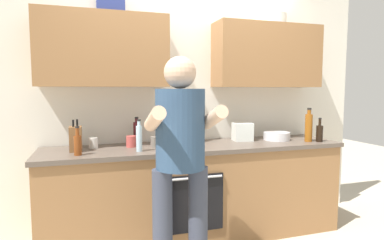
{
  "coord_description": "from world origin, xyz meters",
  "views": [
    {
      "loc": [
        -0.95,
        -2.87,
        1.43
      ],
      "look_at": [
        -0.08,
        -0.1,
        1.15
      ],
      "focal_mm": 30.22,
      "sensor_mm": 36.0,
      "label": 1
    }
  ],
  "objects_px": {
    "bottle_oil": "(192,137)",
    "cup_stoneware": "(155,142)",
    "knife_block": "(76,139)",
    "bottle_water": "(139,138)",
    "bottle_soy": "(319,133)",
    "cup_coffee": "(93,143)",
    "grocery_bag_produce": "(243,132)",
    "mixing_bowl": "(277,136)",
    "bottle_juice": "(201,132)",
    "cup_ceramic": "(131,141)",
    "bottle_hotsauce": "(188,136)",
    "person_standing": "(180,154)",
    "bottle_vinegar": "(78,144)",
    "bottle_syrup": "(309,127)",
    "bottle_wine": "(137,133)"
  },
  "relations": [
    {
      "from": "bottle_water",
      "to": "bottle_vinegar",
      "type": "height_order",
      "value": "bottle_water"
    },
    {
      "from": "bottle_hotsauce",
      "to": "knife_block",
      "type": "height_order",
      "value": "knife_block"
    },
    {
      "from": "bottle_wine",
      "to": "bottle_syrup",
      "type": "distance_m",
      "value": 1.71
    },
    {
      "from": "bottle_juice",
      "to": "bottle_soy",
      "type": "relative_size",
      "value": 1.0
    },
    {
      "from": "bottle_water",
      "to": "bottle_syrup",
      "type": "height_order",
      "value": "bottle_syrup"
    },
    {
      "from": "bottle_oil",
      "to": "bottle_syrup",
      "type": "distance_m",
      "value": 1.23
    },
    {
      "from": "bottle_juice",
      "to": "bottle_oil",
      "type": "relative_size",
      "value": 1.01
    },
    {
      "from": "grocery_bag_produce",
      "to": "cup_stoneware",
      "type": "bearing_deg",
      "value": -174.3
    },
    {
      "from": "bottle_vinegar",
      "to": "bottle_wine",
      "type": "xyz_separation_m",
      "value": [
        0.52,
        0.35,
        0.02
      ]
    },
    {
      "from": "person_standing",
      "to": "knife_block",
      "type": "relative_size",
      "value": 6.07
    },
    {
      "from": "bottle_soy",
      "to": "grocery_bag_produce",
      "type": "relative_size",
      "value": 1.28
    },
    {
      "from": "grocery_bag_produce",
      "to": "cup_ceramic",
      "type": "bearing_deg",
      "value": -178.85
    },
    {
      "from": "bottle_juice",
      "to": "cup_ceramic",
      "type": "relative_size",
      "value": 2.36
    },
    {
      "from": "bottle_oil",
      "to": "cup_stoneware",
      "type": "distance_m",
      "value": 0.34
    },
    {
      "from": "bottle_oil",
      "to": "bottle_hotsauce",
      "type": "xyz_separation_m",
      "value": [
        0.01,
        0.14,
        -0.01
      ]
    },
    {
      "from": "bottle_oil",
      "to": "bottle_wine",
      "type": "bearing_deg",
      "value": 145.39
    },
    {
      "from": "bottle_oil",
      "to": "bottle_juice",
      "type": "bearing_deg",
      "value": 56.31
    },
    {
      "from": "person_standing",
      "to": "bottle_syrup",
      "type": "bearing_deg",
      "value": 21.89
    },
    {
      "from": "bottle_syrup",
      "to": "bottle_oil",
      "type": "bearing_deg",
      "value": 179.05
    },
    {
      "from": "bottle_syrup",
      "to": "cup_ceramic",
      "type": "height_order",
      "value": "bottle_syrup"
    },
    {
      "from": "bottle_soy",
      "to": "cup_coffee",
      "type": "height_order",
      "value": "bottle_soy"
    },
    {
      "from": "bottle_hotsauce",
      "to": "mixing_bowl",
      "type": "height_order",
      "value": "bottle_hotsauce"
    },
    {
      "from": "person_standing",
      "to": "bottle_oil",
      "type": "distance_m",
      "value": 0.69
    },
    {
      "from": "bottle_syrup",
      "to": "grocery_bag_produce",
      "type": "height_order",
      "value": "bottle_syrup"
    },
    {
      "from": "bottle_vinegar",
      "to": "bottle_soy",
      "type": "height_order",
      "value": "bottle_soy"
    },
    {
      "from": "bottle_syrup",
      "to": "cup_ceramic",
      "type": "xyz_separation_m",
      "value": [
        -1.75,
        0.23,
        -0.1
      ]
    },
    {
      "from": "bottle_oil",
      "to": "bottle_wine",
      "type": "xyz_separation_m",
      "value": [
        -0.45,
        0.31,
        0.02
      ]
    },
    {
      "from": "bottle_oil",
      "to": "bottle_soy",
      "type": "distance_m",
      "value": 1.33
    },
    {
      "from": "bottle_water",
      "to": "mixing_bowl",
      "type": "bearing_deg",
      "value": 7.74
    },
    {
      "from": "bottle_soy",
      "to": "mixing_bowl",
      "type": "height_order",
      "value": "bottle_soy"
    },
    {
      "from": "cup_coffee",
      "to": "mixing_bowl",
      "type": "distance_m",
      "value": 1.83
    },
    {
      "from": "bottle_oil",
      "to": "knife_block",
      "type": "relative_size",
      "value": 0.88
    },
    {
      "from": "bottle_vinegar",
      "to": "bottle_soy",
      "type": "bearing_deg",
      "value": -0.4
    },
    {
      "from": "bottle_syrup",
      "to": "grocery_bag_produce",
      "type": "bearing_deg",
      "value": 157.71
    },
    {
      "from": "knife_block",
      "to": "bottle_water",
      "type": "bearing_deg",
      "value": -18.33
    },
    {
      "from": "grocery_bag_produce",
      "to": "cup_coffee",
      "type": "bearing_deg",
      "value": 179.29
    },
    {
      "from": "bottle_water",
      "to": "bottle_juice",
      "type": "distance_m",
      "value": 0.73
    },
    {
      "from": "bottle_water",
      "to": "cup_ceramic",
      "type": "height_order",
      "value": "bottle_water"
    },
    {
      "from": "mixing_bowl",
      "to": "cup_stoneware",
      "type": "bearing_deg",
      "value": -178.58
    },
    {
      "from": "knife_block",
      "to": "bottle_vinegar",
      "type": "bearing_deg",
      "value": -83.27
    },
    {
      "from": "cup_ceramic",
      "to": "cup_stoneware",
      "type": "height_order",
      "value": "cup_ceramic"
    },
    {
      "from": "cup_coffee",
      "to": "cup_stoneware",
      "type": "distance_m",
      "value": 0.55
    },
    {
      "from": "cup_coffee",
      "to": "bottle_wine",
      "type": "bearing_deg",
      "value": 8.93
    },
    {
      "from": "bottle_hotsauce",
      "to": "grocery_bag_produce",
      "type": "height_order",
      "value": "bottle_hotsauce"
    },
    {
      "from": "bottle_soy",
      "to": "cup_ceramic",
      "type": "xyz_separation_m",
      "value": [
        -1.85,
        0.27,
        -0.04
      ]
    },
    {
      "from": "bottle_oil",
      "to": "bottle_vinegar",
      "type": "relative_size",
      "value": 1.02
    },
    {
      "from": "bottle_hotsauce",
      "to": "cup_ceramic",
      "type": "distance_m",
      "value": 0.53
    },
    {
      "from": "bottle_vinegar",
      "to": "bottle_syrup",
      "type": "height_order",
      "value": "bottle_syrup"
    },
    {
      "from": "bottle_soy",
      "to": "cup_coffee",
      "type": "relative_size",
      "value": 2.54
    },
    {
      "from": "cup_coffee",
      "to": "knife_block",
      "type": "distance_m",
      "value": 0.19
    }
  ]
}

